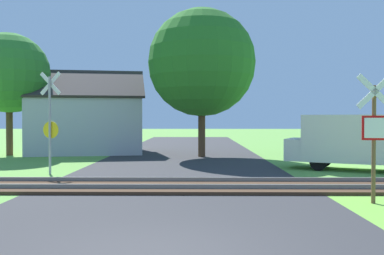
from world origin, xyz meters
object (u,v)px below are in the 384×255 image
Objects in this scene: tree_left at (9,73)px; mail_truck at (353,140)px; stop_sign_near at (374,131)px; crossing_sign_far at (50,119)px; house at (87,123)px; tree_center at (202,63)px.

tree_left is 18.59m from mail_truck.
crossing_sign_far reaches higher than stop_sign_near.
crossing_sign_far reaches higher than mail_truck.
house is at bearing -47.51° from stop_sign_near.
stop_sign_near is 7.13m from mail_truck.
house is 1.11× the size of tree_left.
stop_sign_near is at bearing -72.47° from tree_center.
house is 8.25m from tree_center.
stop_sign_near is at bearing -42.32° from tree_left.
stop_sign_near is 0.46× the size of tree_left.
mail_truck is (13.06, -8.88, -0.60)m from house.
house is (-11.06, 15.71, 0.04)m from stop_sign_near.
tree_center is (-4.06, 12.85, 3.34)m from stop_sign_near.
crossing_sign_far is (-9.80, 5.37, 0.28)m from stop_sign_near.
tree_left is at bearing 92.58° from mail_truck.
tree_center is at bearing -32.24° from house.
tree_center reaches higher than stop_sign_near.
crossing_sign_far is at bearing -93.13° from house.
house reaches higher than mail_truck.
crossing_sign_far is 0.55× the size of tree_left.
mail_truck is (2.00, 6.83, -0.55)m from stop_sign_near.
mail_truck is at bearing 21.58° from crossing_sign_far.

